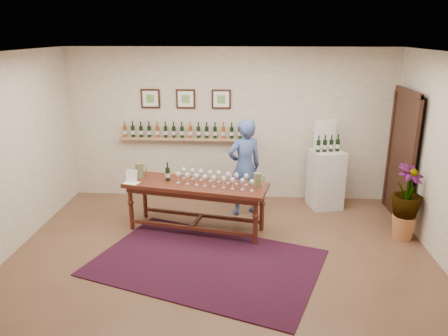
# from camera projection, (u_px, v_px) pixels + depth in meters

# --- Properties ---
(ground) EXTENTS (6.00, 6.00, 0.00)m
(ground) POSITION_uv_depth(u_px,v_px,m) (221.00, 260.00, 6.10)
(ground) COLOR brown
(ground) RESTS_ON ground
(room_shell) EXTENTS (6.00, 6.00, 6.00)m
(room_shell) POSITION_uv_depth(u_px,v_px,m) (352.00, 151.00, 7.41)
(room_shell) COLOR silver
(room_shell) RESTS_ON ground
(rug) EXTENTS (3.48, 2.88, 0.02)m
(rug) POSITION_uv_depth(u_px,v_px,m) (206.00, 262.00, 6.02)
(rug) COLOR #490D15
(rug) RESTS_ON ground
(tasting_table) EXTENTS (2.33, 1.16, 0.79)m
(tasting_table) POSITION_uv_depth(u_px,v_px,m) (196.00, 191.00, 6.84)
(tasting_table) COLOR #412010
(tasting_table) RESTS_ON ground
(table_glasses) EXTENTS (1.41, 0.64, 0.19)m
(table_glasses) POSITION_uv_depth(u_px,v_px,m) (212.00, 178.00, 6.75)
(table_glasses) COLOR silver
(table_glasses) RESTS_ON tasting_table
(table_bottles) EXTENTS (0.29, 0.21, 0.27)m
(table_bottles) POSITION_uv_depth(u_px,v_px,m) (169.00, 172.00, 6.93)
(table_bottles) COLOR black
(table_bottles) RESTS_ON tasting_table
(pitcher_left) EXTENTS (0.17, 0.17, 0.25)m
(pitcher_left) POSITION_uv_depth(u_px,v_px,m) (139.00, 170.00, 7.04)
(pitcher_left) COLOR #636841
(pitcher_left) RESTS_ON tasting_table
(pitcher_right) EXTENTS (0.18, 0.18, 0.22)m
(pitcher_right) POSITION_uv_depth(u_px,v_px,m) (257.00, 180.00, 6.63)
(pitcher_right) COLOR #636841
(pitcher_right) RESTS_ON tasting_table
(menu_card) EXTENTS (0.27, 0.23, 0.21)m
(menu_card) POSITION_uv_depth(u_px,v_px,m) (132.00, 176.00, 6.81)
(menu_card) COLOR white
(menu_card) RESTS_ON tasting_table
(display_pedestal) EXTENTS (0.64, 0.64, 1.05)m
(display_pedestal) POSITION_uv_depth(u_px,v_px,m) (326.00, 179.00, 7.82)
(display_pedestal) COLOR silver
(display_pedestal) RESTS_ON ground
(pedestal_bottles) EXTENTS (0.33, 0.17, 0.32)m
(pedestal_bottles) POSITION_uv_depth(u_px,v_px,m) (328.00, 143.00, 7.57)
(pedestal_bottles) COLOR black
(pedestal_bottles) RESTS_ON display_pedestal
(info_sign) EXTENTS (0.39, 0.12, 0.55)m
(info_sign) POSITION_uv_depth(u_px,v_px,m) (325.00, 134.00, 7.73)
(info_sign) COLOR white
(info_sign) RESTS_ON display_pedestal
(potted_plant) EXTENTS (0.76, 0.76, 1.02)m
(potted_plant) POSITION_uv_depth(u_px,v_px,m) (406.00, 202.00, 6.56)
(potted_plant) COLOR #AE6A3A
(potted_plant) RESTS_ON ground
(person) EXTENTS (0.73, 0.62, 1.68)m
(person) POSITION_uv_depth(u_px,v_px,m) (244.00, 167.00, 7.43)
(person) COLOR #3D5590
(person) RESTS_ON ground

